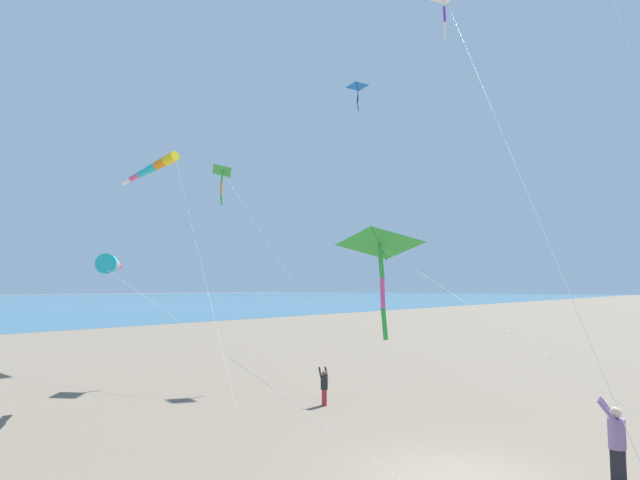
# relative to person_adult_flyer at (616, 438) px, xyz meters

# --- Properties ---
(ground_plane) EXTENTS (600.00, 600.00, 0.00)m
(ground_plane) POSITION_rel_person_adult_flyer_xyz_m (-2.73, -1.73, -0.95)
(ground_plane) COLOR #756654
(person_adult_flyer) EXTENTS (0.55, 0.44, 1.74)m
(person_adult_flyer) POSITION_rel_person_adult_flyer_xyz_m (0.00, 0.00, 0.00)
(person_adult_flyer) COLOR #232328
(person_adult_flyer) RESTS_ON ground_plane
(person_child_green_jacket) EXTENTS (0.46, 0.42, 1.28)m
(person_child_green_jacket) POSITION_rel_person_adult_flyer_xyz_m (-9.33, 1.92, -0.25)
(person_child_green_jacket) COLOR #B72833
(person_child_green_jacket) RESTS_ON ground_plane
(kite_delta_magenta_far_left) EXTENTS (10.30, 3.00, 5.45)m
(kite_delta_magenta_far_left) POSITION_rel_person_adult_flyer_xyz_m (-4.29, -2.19, 4.08)
(kite_delta_magenta_far_left) COLOR green
(kite_delta_magenta_far_left) RESTS_ON ground_plane
(kite_windsock_striped_overhead) EXTENTS (18.25, 4.05, 4.97)m
(kite_windsock_striped_overhead) POSITION_rel_person_adult_flyer_xyz_m (-12.52, -4.28, 3.78)
(kite_windsock_striped_overhead) COLOR #1EB7C6
(kite_windsock_striped_overhead) RESTS_ON ground_plane
(kite_windsock_blue_topmost) EXTENTS (18.34, 6.78, 12.09)m
(kite_windsock_blue_topmost) POSITION_rel_person_adult_flyer_xyz_m (-25.72, 5.66, 10.47)
(kite_windsock_blue_topmost) COLOR yellow
(kite_windsock_blue_topmost) RESTS_ON ground_plane
(kite_delta_rainbow_low_near) EXTENTS (6.21, 6.17, 15.11)m
(kite_delta_rainbow_low_near) POSITION_rel_person_adult_flyer_xyz_m (-13.77, 10.27, 13.86)
(kite_delta_rainbow_low_near) COLOR blue
(kite_delta_rainbow_low_near) RESTS_ON ground_plane
(kite_delta_green_low_center) EXTENTS (9.57, 0.98, 10.14)m
(kite_delta_green_low_center) POSITION_rel_person_adult_flyer_xyz_m (-17.85, 4.43, 8.83)
(kite_delta_green_low_center) COLOR green
(kite_delta_green_low_center) RESTS_ON ground_plane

